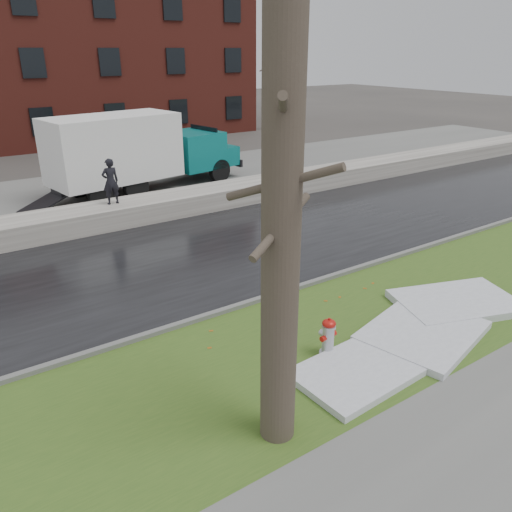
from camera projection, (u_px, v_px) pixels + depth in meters
ground at (303, 313)px, 11.70m from camera, size 120.00×120.00×0.00m
verge at (339, 336)px, 10.73m from camera, size 60.00×4.50×0.04m
sidewalk at (503, 440)px, 7.87m from camera, size 60.00×3.00×0.05m
road at (209, 253)px, 15.13m from camera, size 60.00×7.00×0.03m
parking_lot at (113, 191)px, 21.62m from camera, size 60.00×9.00×0.03m
curb at (277, 294)px, 12.43m from camera, size 60.00×0.15×0.14m
snowbank at (152, 208)px, 18.20m from camera, size 60.00×1.60×0.75m
brick_building at (48, 61)px, 33.73m from camera, size 26.00×12.00×10.00m
bg_tree_right at (267, 84)px, 37.05m from camera, size 1.40×1.62×6.50m
fire_hydrant at (328, 335)px, 9.88m from camera, size 0.41×0.36×0.83m
tree at (281, 231)px, 6.69m from camera, size 1.35×1.56×6.81m
box_truck at (137, 151)px, 20.96m from camera, size 10.06×3.61×3.32m
worker at (111, 181)px, 17.05m from camera, size 0.58×0.38×1.58m
snow_patch_near at (423, 332)px, 10.68m from camera, size 3.00×2.57×0.16m
snow_patch_far at (355, 373)px, 9.34m from camera, size 2.28×1.71×0.14m
snow_patch_side at (456, 302)px, 11.91m from camera, size 3.23×2.62×0.18m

